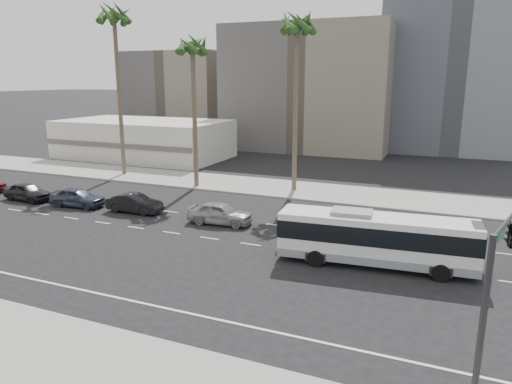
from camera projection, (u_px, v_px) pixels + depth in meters
The scene contains 16 objects.
ground at pixel (295, 251), 29.17m from camera, with size 700.00×700.00×0.00m, color black.
sidewalk_north at pixel (348, 195), 43.03m from camera, with size 120.00×7.00×0.15m, color gray.
commercial_low at pixel (144, 139), 63.21m from camera, with size 22.00×12.16×5.00m.
midrise_beige_west at pixel (314, 88), 71.89m from camera, with size 24.00×18.00×18.00m, color #5D5853.
midrise_gray_center at pixel (458, 61), 69.64m from camera, with size 20.00×20.00×26.00m, color #555862.
midrise_beige_far at pixel (185, 95), 86.56m from camera, with size 18.00×16.00×15.00m, color #5D5853.
civic_tower at pixel (444, 23), 244.62m from camera, with size 42.00×42.00×129.00m.
city_bus at pixel (376, 238), 26.55m from camera, with size 11.14×3.41×3.15m.
car_a at pixel (220, 213), 34.48m from camera, with size 4.80×1.93×1.64m, color gray.
car_b at pixel (135, 203), 37.45m from camera, with size 4.55×1.59×1.50m, color black.
car_c at pixel (77, 197), 39.15m from camera, with size 4.70×1.89×1.60m, color #303547.
car_d at pixel (27, 192), 41.11m from camera, with size 4.57×1.84×1.56m, color black.
traffic_signal at pixel (511, 242), 14.55m from camera, with size 3.06×4.18×6.58m.
palm_near at pixel (297, 29), 41.27m from camera, with size 4.79×4.79×16.14m.
palm_mid at pixel (192, 50), 43.31m from camera, with size 4.67×4.67×14.44m.
palm_far at pixel (114, 21), 48.40m from camera, with size 5.20×5.20×17.88m.
Camera 1 is at (8.48, -26.27, 10.42)m, focal length 32.98 mm.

